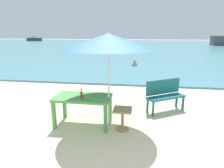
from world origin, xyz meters
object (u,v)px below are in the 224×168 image
at_px(bench_teal_center, 165,94).
at_px(boat_sailboat, 34,39).
at_px(side_table_wood, 123,116).
at_px(beer_bottle_amber, 81,95).
at_px(patio_umbrella, 108,41).
at_px(swimmer_person, 135,63).
at_px(picnic_table_green, 83,101).

height_order(bench_teal_center, boat_sailboat, boat_sailboat).
xyz_separation_m(side_table_wood, boat_sailboat, (-26.77, 43.60, 0.21)).
distance_m(beer_bottle_amber, boat_sailboat, 50.64).
xyz_separation_m(patio_umbrella, bench_teal_center, (1.48, 1.27, -1.58)).
bearing_deg(side_table_wood, swimmer_person, 90.52).
bearing_deg(swimmer_person, boat_sailboat, 127.81).
distance_m(patio_umbrella, bench_teal_center, 2.51).
bearing_deg(boat_sailboat, side_table_wood, -58.45).
bearing_deg(picnic_table_green, side_table_wood, -7.95).
bearing_deg(boat_sailboat, picnic_table_green, -59.35).
distance_m(picnic_table_green, patio_umbrella, 1.61).
bearing_deg(boat_sailboat, swimmer_person, -52.19).
relative_size(picnic_table_green, boat_sailboat, 0.38).
bearing_deg(beer_bottle_amber, boat_sailboat, 120.58).
relative_size(side_table_wood, bench_teal_center, 0.45).
height_order(picnic_table_green, patio_umbrella, patio_umbrella).
bearing_deg(patio_umbrella, beer_bottle_amber, -167.56).
relative_size(picnic_table_green, beer_bottle_amber, 5.28).
distance_m(picnic_table_green, swimmer_person, 9.12).
xyz_separation_m(beer_bottle_amber, bench_teal_center, (2.13, 1.42, -0.31)).
bearing_deg(side_table_wood, beer_bottle_amber, -179.86).
height_order(patio_umbrella, boat_sailboat, patio_umbrella).
height_order(beer_bottle_amber, side_table_wood, beer_bottle_amber).
relative_size(beer_bottle_amber, side_table_wood, 0.49).
bearing_deg(beer_bottle_amber, swimmer_person, 84.28).
bearing_deg(swimmer_person, picnic_table_green, -95.91).
relative_size(patio_umbrella, side_table_wood, 4.26).
xyz_separation_m(picnic_table_green, bench_teal_center, (2.14, 1.27, -0.11)).
height_order(beer_bottle_amber, patio_umbrella, patio_umbrella).
distance_m(beer_bottle_amber, swimmer_person, 9.28).
bearing_deg(patio_umbrella, side_table_wood, -21.17).
bearing_deg(side_table_wood, patio_umbrella, 158.83).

